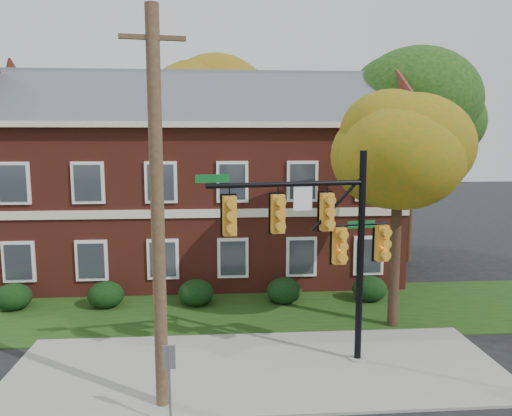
{
  "coord_description": "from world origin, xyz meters",
  "views": [
    {
      "loc": [
        -1.06,
        -12.44,
        6.6
      ],
      "look_at": [
        0.1,
        3.0,
        4.41
      ],
      "focal_mm": 35.0,
      "sensor_mm": 36.0,
      "label": 1
    }
  ],
  "objects": [
    {
      "name": "ground",
      "position": [
        0.0,
        0.0,
        0.0
      ],
      "size": [
        120.0,
        120.0,
        0.0
      ],
      "primitive_type": "plane",
      "color": "black",
      "rests_on": "ground"
    },
    {
      "name": "sidewalk",
      "position": [
        0.0,
        1.0,
        0.04
      ],
      "size": [
        14.0,
        5.0,
        0.08
      ],
      "primitive_type": "cube",
      "color": "gray",
      "rests_on": "ground"
    },
    {
      "name": "grass_strip",
      "position": [
        0.0,
        6.0,
        0.02
      ],
      "size": [
        30.0,
        6.0,
        0.04
      ],
      "primitive_type": "cube",
      "color": "#193811",
      "rests_on": "ground"
    },
    {
      "name": "apartment_building",
      "position": [
        -2.0,
        11.95,
        4.99
      ],
      "size": [
        18.8,
        8.8,
        9.74
      ],
      "color": "maroon",
      "rests_on": "ground"
    },
    {
      "name": "hedge_far_left",
      "position": [
        -9.0,
        6.7,
        0.53
      ],
      "size": [
        1.4,
        1.26,
        1.05
      ],
      "primitive_type": "ellipsoid",
      "color": "black",
      "rests_on": "ground"
    },
    {
      "name": "hedge_left",
      "position": [
        -5.5,
        6.7,
        0.53
      ],
      "size": [
        1.4,
        1.26,
        1.05
      ],
      "primitive_type": "ellipsoid",
      "color": "black",
      "rests_on": "ground"
    },
    {
      "name": "hedge_center",
      "position": [
        -2.0,
        6.7,
        0.53
      ],
      "size": [
        1.4,
        1.26,
        1.05
      ],
      "primitive_type": "ellipsoid",
      "color": "black",
      "rests_on": "ground"
    },
    {
      "name": "hedge_right",
      "position": [
        1.5,
        6.7,
        0.53
      ],
      "size": [
        1.4,
        1.26,
        1.05
      ],
      "primitive_type": "ellipsoid",
      "color": "black",
      "rests_on": "ground"
    },
    {
      "name": "hedge_far_right",
      "position": [
        5.0,
        6.7,
        0.53
      ],
      "size": [
        1.4,
        1.26,
        1.05
      ],
      "primitive_type": "ellipsoid",
      "color": "black",
      "rests_on": "ground"
    },
    {
      "name": "tree_near_right",
      "position": [
        5.22,
        3.87,
        6.67
      ],
      "size": [
        4.5,
        4.25,
        8.58
      ],
      "color": "black",
      "rests_on": "ground"
    },
    {
      "name": "tree_right_rear",
      "position": [
        9.31,
        12.81,
        8.12
      ],
      "size": [
        6.3,
        5.95,
        10.62
      ],
      "color": "black",
      "rests_on": "ground"
    },
    {
      "name": "tree_far_rear",
      "position": [
        -0.66,
        19.79,
        8.84
      ],
      "size": [
        6.84,
        6.46,
        11.52
      ],
      "color": "black",
      "rests_on": "ground"
    },
    {
      "name": "traffic_signal",
      "position": [
        1.88,
        1.08,
        3.87
      ],
      "size": [
        5.52,
        1.18,
        6.24
      ],
      "rotation": [
        0.0,
        0.0,
        0.19
      ],
      "color": "gray",
      "rests_on": "ground"
    },
    {
      "name": "utility_pole",
      "position": [
        -2.5,
        -0.77,
        4.85
      ],
      "size": [
        1.49,
        0.36,
        9.56
      ],
      "rotation": [
        0.0,
        0.0,
        0.14
      ],
      "color": "#432D1F",
      "rests_on": "ground"
    },
    {
      "name": "sign_post",
      "position": [
        -2.22,
        -1.7,
        1.35
      ],
      "size": [
        0.29,
        0.06,
        1.99
      ],
      "rotation": [
        0.0,
        0.0,
        -0.07
      ],
      "color": "slate",
      "rests_on": "ground"
    }
  ]
}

